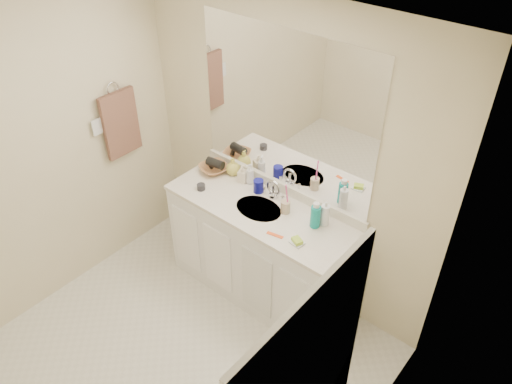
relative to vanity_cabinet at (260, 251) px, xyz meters
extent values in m
cube|color=silver|center=(0.00, -1.02, -0.42)|extent=(2.60, 2.60, 0.00)
cube|color=white|center=(0.00, -1.02, 1.97)|extent=(2.60, 2.60, 0.02)
cube|color=beige|center=(0.00, 0.28, 0.77)|extent=(2.60, 0.02, 2.40)
cube|color=beige|center=(-1.30, -1.02, 0.77)|extent=(0.02, 2.60, 2.40)
cube|color=beige|center=(1.30, -1.02, 0.77)|extent=(0.02, 2.60, 2.40)
cube|color=white|center=(0.00, 0.00, 0.00)|extent=(1.50, 0.55, 0.85)
cube|color=silver|center=(0.00, 0.00, 0.44)|extent=(1.52, 0.57, 0.03)
cube|color=silver|center=(0.00, 0.26, 0.50)|extent=(1.52, 0.03, 0.08)
cylinder|color=beige|center=(0.00, -0.02, 0.44)|extent=(0.37, 0.37, 0.02)
cylinder|color=silver|center=(0.00, 0.16, 0.51)|extent=(0.02, 0.02, 0.11)
cube|color=white|center=(0.00, 0.27, 1.14)|extent=(1.48, 0.01, 1.20)
cylinder|color=navy|center=(-0.13, 0.14, 0.51)|extent=(0.09, 0.09, 0.11)
cylinder|color=#C3AB8A|center=(0.18, 0.07, 0.50)|extent=(0.09, 0.09, 0.10)
cylinder|color=#FD429F|center=(0.19, 0.07, 0.60)|extent=(0.02, 0.04, 0.21)
cylinder|color=#0C928E|center=(0.44, 0.08, 0.54)|extent=(0.08, 0.08, 0.17)
cylinder|color=white|center=(0.48, 0.14, 0.54)|extent=(0.06, 0.06, 0.17)
cube|color=white|center=(0.45, -0.15, 0.46)|extent=(0.10, 0.08, 0.01)
cube|color=#AAD333|center=(0.45, -0.15, 0.48)|extent=(0.09, 0.08, 0.03)
cube|color=#F25119|center=(0.28, -0.18, 0.46)|extent=(0.13, 0.05, 0.01)
cylinder|color=#28272C|center=(-0.50, -0.12, 0.48)|extent=(0.08, 0.08, 0.05)
imported|color=white|center=(-0.26, 0.19, 0.54)|extent=(0.09, 0.09, 0.17)
imported|color=beige|center=(-0.32, 0.17, 0.53)|extent=(0.09, 0.09, 0.15)
imported|color=#CEC750|center=(-0.45, 0.20, 0.53)|extent=(0.14, 0.14, 0.15)
imported|color=#AA7144|center=(-0.59, 0.12, 0.48)|extent=(0.29, 0.29, 0.06)
cylinder|color=black|center=(-0.57, 0.12, 0.54)|extent=(0.15, 0.09, 0.07)
torus|color=silver|center=(-1.27, -0.25, 1.12)|extent=(0.01, 0.11, 0.11)
cube|color=#4D3229|center=(-1.25, -0.25, 0.82)|extent=(0.04, 0.32, 0.55)
cube|color=white|center=(-1.27, -0.45, 0.88)|extent=(0.01, 0.08, 0.13)
camera|label=1|loc=(1.85, -2.26, 2.78)|focal=35.00mm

